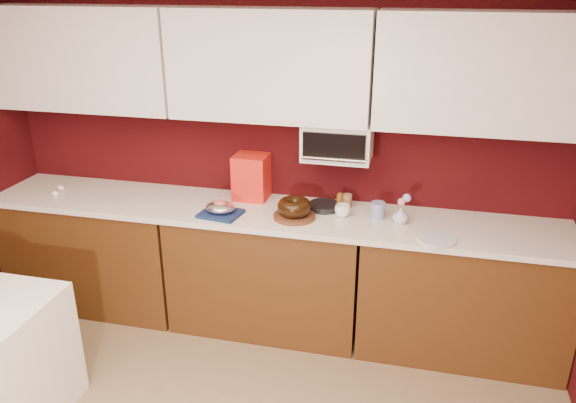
% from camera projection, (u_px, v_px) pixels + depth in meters
% --- Properties ---
extents(wall_back, '(4.00, 0.02, 2.50)m').
position_uv_depth(wall_back, '(277.00, 148.00, 3.97)').
color(wall_back, '#390709').
rests_on(wall_back, floor).
extents(base_cabinet_left, '(1.31, 0.58, 0.86)m').
position_uv_depth(base_cabinet_left, '(99.00, 251.00, 4.28)').
color(base_cabinet_left, '#4C2A0F').
rests_on(base_cabinet_left, floor).
extents(base_cabinet_center, '(1.31, 0.58, 0.86)m').
position_uv_depth(base_cabinet_center, '(267.00, 271.00, 4.00)').
color(base_cabinet_center, '#4C2A0F').
rests_on(base_cabinet_center, floor).
extents(base_cabinet_right, '(1.31, 0.58, 0.86)m').
position_uv_depth(base_cabinet_right, '(461.00, 294.00, 3.71)').
color(base_cabinet_right, '#4C2A0F').
rests_on(base_cabinet_right, floor).
extents(countertop, '(4.00, 0.62, 0.04)m').
position_uv_depth(countertop, '(266.00, 213.00, 3.83)').
color(countertop, silver).
rests_on(countertop, base_cabinet_center).
extents(upper_cabinet_left, '(1.31, 0.33, 0.70)m').
position_uv_depth(upper_cabinet_left, '(84.00, 59.00, 3.88)').
color(upper_cabinet_left, white).
rests_on(upper_cabinet_left, wall_back).
extents(upper_cabinet_center, '(1.31, 0.33, 0.70)m').
position_uv_depth(upper_cabinet_center, '(270.00, 65.00, 3.59)').
color(upper_cabinet_center, white).
rests_on(upper_cabinet_center, wall_back).
extents(upper_cabinet_right, '(1.31, 0.33, 0.70)m').
position_uv_depth(upper_cabinet_right, '(488.00, 73.00, 3.31)').
color(upper_cabinet_right, white).
rests_on(upper_cabinet_right, wall_back).
extents(toaster_oven, '(0.45, 0.30, 0.25)m').
position_uv_depth(toaster_oven, '(338.00, 141.00, 3.69)').
color(toaster_oven, white).
rests_on(toaster_oven, upper_cabinet_center).
extents(toaster_oven_door, '(0.40, 0.02, 0.18)m').
position_uv_depth(toaster_oven_door, '(334.00, 147.00, 3.55)').
color(toaster_oven_door, black).
rests_on(toaster_oven_door, toaster_oven).
extents(toaster_oven_handle, '(0.42, 0.02, 0.02)m').
position_uv_depth(toaster_oven_handle, '(333.00, 159.00, 3.56)').
color(toaster_oven_handle, silver).
rests_on(toaster_oven_handle, toaster_oven).
extents(cake_base, '(0.36, 0.36, 0.03)m').
position_uv_depth(cake_base, '(294.00, 216.00, 3.69)').
color(cake_base, '#5B2F1B').
rests_on(cake_base, countertop).
extents(bundt_cake, '(0.25, 0.25, 0.09)m').
position_uv_depth(bundt_cake, '(294.00, 207.00, 3.67)').
color(bundt_cake, black).
rests_on(bundt_cake, cake_base).
extents(navy_towel, '(0.29, 0.26, 0.02)m').
position_uv_depth(navy_towel, '(221.00, 214.00, 3.74)').
color(navy_towel, navy).
rests_on(navy_towel, countertop).
extents(foil_ham_nest, '(0.20, 0.17, 0.07)m').
position_uv_depth(foil_ham_nest, '(220.00, 207.00, 3.72)').
color(foil_ham_nest, white).
rests_on(foil_ham_nest, navy_towel).
extents(roasted_ham, '(0.10, 0.09, 0.06)m').
position_uv_depth(roasted_ham, '(220.00, 204.00, 3.71)').
color(roasted_ham, '#C36459').
rests_on(roasted_ham, foil_ham_nest).
extents(pandoro_box, '(0.24, 0.22, 0.32)m').
position_uv_depth(pandoro_box, '(251.00, 177.00, 3.97)').
color(pandoro_box, red).
rests_on(pandoro_box, countertop).
extents(dark_pan, '(0.24, 0.24, 0.04)m').
position_uv_depth(dark_pan, '(324.00, 206.00, 3.84)').
color(dark_pan, black).
rests_on(dark_pan, countertop).
extents(coffee_mug, '(0.12, 0.12, 0.10)m').
position_uv_depth(coffee_mug, '(342.00, 210.00, 3.70)').
color(coffee_mug, white).
rests_on(coffee_mug, countertop).
extents(blue_jar, '(0.10, 0.10, 0.11)m').
position_uv_depth(blue_jar, '(378.00, 210.00, 3.68)').
color(blue_jar, navy).
rests_on(blue_jar, countertop).
extents(flower_vase, '(0.10, 0.10, 0.12)m').
position_uv_depth(flower_vase, '(401.00, 214.00, 3.60)').
color(flower_vase, silver).
rests_on(flower_vase, countertop).
extents(flower_pink, '(0.05, 0.05, 0.05)m').
position_uv_depth(flower_pink, '(402.00, 202.00, 3.57)').
color(flower_pink, pink).
rests_on(flower_pink, flower_vase).
extents(flower_blue, '(0.05, 0.05, 0.05)m').
position_uv_depth(flower_blue, '(407.00, 198.00, 3.57)').
color(flower_blue, '#93AAEC').
rests_on(flower_blue, flower_vase).
extents(china_plate, '(0.29, 0.29, 0.01)m').
position_uv_depth(china_plate, '(437.00, 239.00, 3.38)').
color(china_plate, silver).
rests_on(china_plate, countertop).
extents(amber_bottle, '(0.04, 0.04, 0.10)m').
position_uv_depth(amber_bottle, '(339.00, 201.00, 3.85)').
color(amber_bottle, '#9C541C').
rests_on(amber_bottle, countertop).
extents(paper_cup, '(0.08, 0.08, 0.10)m').
position_uv_depth(paper_cup, '(347.00, 201.00, 3.85)').
color(paper_cup, '#976545').
rests_on(paper_cup, countertop).
extents(egg_left, '(0.06, 0.05, 0.04)m').
position_uv_depth(egg_left, '(55.00, 193.00, 4.05)').
color(egg_left, white).
rests_on(egg_left, countertop).
extents(egg_right, '(0.07, 0.06, 0.04)m').
position_uv_depth(egg_right, '(60.00, 188.00, 4.16)').
color(egg_right, white).
rests_on(egg_right, countertop).
extents(amber_bottle_tall, '(0.04, 0.04, 0.11)m').
position_uv_depth(amber_bottle_tall, '(340.00, 201.00, 3.84)').
color(amber_bottle_tall, brown).
rests_on(amber_bottle_tall, countertop).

